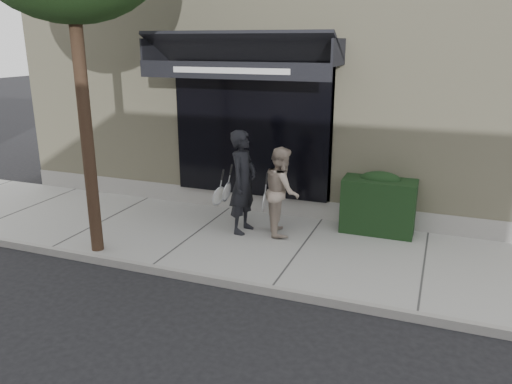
% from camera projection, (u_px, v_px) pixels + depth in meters
% --- Properties ---
extents(ground, '(80.00, 80.00, 0.00)m').
position_uv_depth(ground, '(301.00, 254.00, 8.55)').
color(ground, black).
rests_on(ground, ground).
extents(sidewalk, '(20.00, 3.00, 0.12)m').
position_uv_depth(sidewalk, '(301.00, 251.00, 8.53)').
color(sidewalk, '#9E9D98').
rests_on(sidewalk, ground).
extents(curb, '(20.00, 0.10, 0.14)m').
position_uv_depth(curb, '(271.00, 291.00, 7.14)').
color(curb, gray).
rests_on(curb, ground).
extents(building_facade, '(14.30, 8.04, 5.64)m').
position_uv_depth(building_facade, '(359.00, 74.00, 12.20)').
color(building_facade, '#BBB48F').
rests_on(building_facade, ground).
extents(hedge, '(1.30, 0.70, 1.14)m').
position_uv_depth(hedge, '(379.00, 203.00, 9.10)').
color(hedge, black).
rests_on(hedge, sidewalk).
extents(pedestrian_front, '(0.67, 0.89, 1.89)m').
position_uv_depth(pedestrian_front, '(243.00, 182.00, 8.98)').
color(pedestrian_front, black).
rests_on(pedestrian_front, sidewalk).
extents(pedestrian_back, '(0.87, 0.98, 1.60)m').
position_uv_depth(pedestrian_back, '(282.00, 191.00, 8.95)').
color(pedestrian_back, '#B4A090').
rests_on(pedestrian_back, sidewalk).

